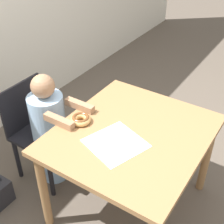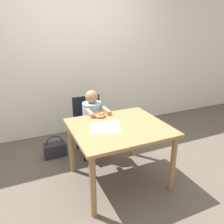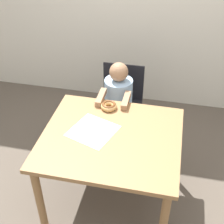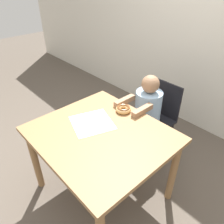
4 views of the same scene
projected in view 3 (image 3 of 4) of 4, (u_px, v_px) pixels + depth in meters
ground_plane at (111, 196)px, 2.74m from camera, size 12.00×12.00×0.00m
dining_table at (111, 146)px, 2.37m from camera, size 1.03×0.92×0.70m
chair at (120, 105)px, 3.12m from camera, size 0.41×0.43×0.81m
child_figure at (118, 108)px, 2.99m from camera, size 0.27×0.47×0.95m
donut at (109, 106)px, 2.58m from camera, size 0.13×0.13×0.05m
napkin at (93, 131)px, 2.36m from camera, size 0.40×0.40×0.00m
handbag at (75, 120)px, 3.43m from camera, size 0.31×0.16×0.32m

